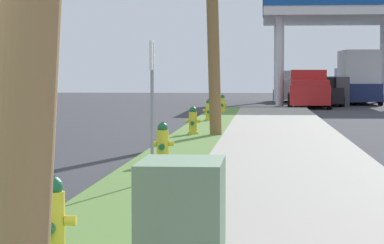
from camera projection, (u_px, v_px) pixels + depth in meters
The scene contains 11 objects.
fire_hydrant_nearest at pixel (52, 223), 7.87m from camera, with size 0.42×0.38×0.74m.
fire_hydrant_second at pixel (163, 145), 16.55m from camera, with size 0.42×0.38×0.74m.
fire_hydrant_third at pixel (193, 122), 24.55m from camera, with size 0.42×0.37×0.74m.
fire_hydrant_fourth at pixel (209, 111), 31.86m from camera, with size 0.42×0.37×0.74m.
fire_hydrant_fifth at pixel (222, 104), 39.00m from camera, with size 0.42×0.38×0.74m.
street_sign_post at pixel (152, 81), 13.62m from camera, with size 0.05×0.36×2.12m.
car_black_by_near_pump at pixel (323, 93), 49.83m from camera, with size 2.07×4.56×1.57m.
car_teal_by_far_pump at pixel (353, 90), 60.08m from camera, with size 2.20×4.61×1.57m.
truck_navy_at_forecourt at pixel (357, 79), 52.83m from camera, with size 2.38×6.48×3.11m.
truck_red_on_apron at pixel (309, 90), 46.80m from camera, with size 2.22×5.44×1.97m.
truck_silver_at_far_bay at pixel (292, 87), 57.15m from camera, with size 2.38×5.50×1.97m.
Camera 1 is at (2.47, -4.49, 1.74)m, focal length 84.77 mm.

